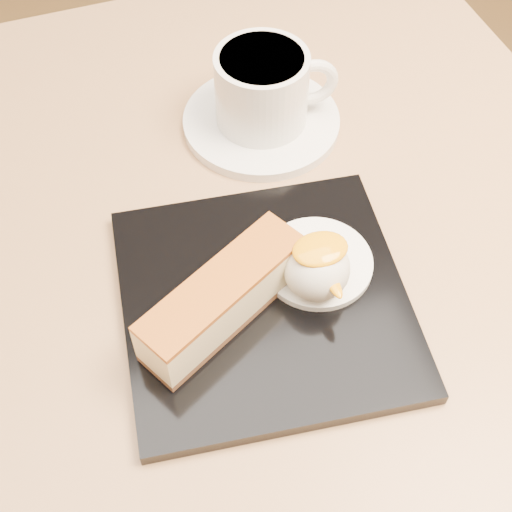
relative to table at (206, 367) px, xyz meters
name	(u,v)px	position (x,y,z in m)	size (l,w,h in m)	color
table	(206,367)	(0.00, 0.00, 0.00)	(0.80, 0.80, 0.72)	black
dessert_plate	(265,301)	(0.04, -0.04, 0.16)	(0.22, 0.22, 0.01)	black
cheesecake	(223,298)	(0.01, -0.05, 0.19)	(0.14, 0.10, 0.05)	brown
cream_smear	(317,262)	(0.09, -0.03, 0.17)	(0.09, 0.09, 0.01)	white
ice_cream_scoop	(317,269)	(0.08, -0.05, 0.19)	(0.05, 0.05, 0.05)	white
mango_sauce	(320,249)	(0.09, -0.05, 0.21)	(0.04, 0.03, 0.01)	#FFA008
mint_sprig	(272,246)	(0.07, 0.00, 0.17)	(0.03, 0.02, 0.00)	green
saucer	(261,121)	(0.11, 0.15, 0.16)	(0.15, 0.15, 0.01)	white
coffee_cup	(264,87)	(0.11, 0.15, 0.20)	(0.12, 0.09, 0.07)	white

